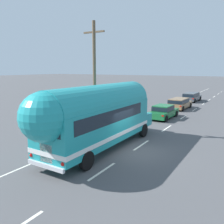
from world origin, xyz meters
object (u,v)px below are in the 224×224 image
(car_lead, at_px, (163,111))
(painted_bus, at_px, (96,115))
(car_second, at_px, (179,103))
(car_third, at_px, (192,96))
(utility_pole, at_px, (94,77))

(car_lead, bearing_deg, painted_bus, -91.17)
(car_second, bearing_deg, car_lead, -88.70)
(car_second, bearing_deg, painted_bus, -90.29)
(painted_bus, bearing_deg, car_third, 90.46)
(painted_bus, xyz_separation_m, car_third, (-0.21, 26.21, -1.50))
(utility_pole, bearing_deg, car_lead, 73.46)
(painted_bus, relative_size, car_lead, 2.54)
(utility_pole, distance_m, car_second, 15.70)
(car_lead, bearing_deg, car_third, 91.78)
(car_third, bearing_deg, painted_bus, -89.54)
(utility_pole, distance_m, car_third, 23.48)
(utility_pole, bearing_deg, car_third, 84.81)
(car_lead, relative_size, car_third, 0.93)
(car_lead, distance_m, car_second, 6.49)
(painted_bus, xyz_separation_m, car_second, (0.09, 18.18, -1.51))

